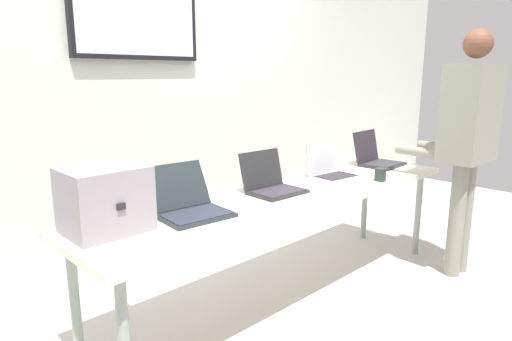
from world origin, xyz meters
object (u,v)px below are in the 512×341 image
(workbench, at_px, (289,199))
(laptop_station_1, at_px, (271,183))
(laptop_station_2, at_px, (330,170))
(coffee_mug, at_px, (380,175))
(equipment_box, at_px, (105,200))
(laptop_station_0, at_px, (189,204))
(person, at_px, (468,131))
(laptop_station_3, at_px, (376,157))

(workbench, relative_size, laptop_station_1, 8.19)
(laptop_station_2, distance_m, coffee_mug, 0.35)
(laptop_station_2, bearing_deg, coffee_mug, -61.76)
(equipment_box, xyz_separation_m, coffee_mug, (1.84, -0.37, -0.11))
(laptop_station_0, bearing_deg, workbench, -4.66)
(laptop_station_2, bearing_deg, person, -45.21)
(coffee_mug, bearing_deg, laptop_station_2, 118.24)
(laptop_station_1, bearing_deg, laptop_station_0, -179.17)
(laptop_station_3, bearing_deg, person, -87.56)
(equipment_box, distance_m, laptop_station_1, 1.08)
(laptop_station_0, bearing_deg, coffee_mug, -12.41)
(laptop_station_0, height_order, coffee_mug, laptop_station_0)
(laptop_station_3, xyz_separation_m, coffee_mug, (-0.48, -0.32, -0.02))
(laptop_station_2, height_order, coffee_mug, laptop_station_2)
(equipment_box, xyz_separation_m, laptop_station_0, (0.43, -0.06, -0.10))
(workbench, height_order, coffee_mug, coffee_mug)
(laptop_station_0, height_order, laptop_station_2, laptop_station_0)
(laptop_station_3, relative_size, person, 0.21)
(workbench, bearing_deg, person, -27.76)
(laptop_station_2, bearing_deg, laptop_station_3, 1.20)
(equipment_box, height_order, person, person)
(laptop_station_0, bearing_deg, equipment_box, 172.50)
(equipment_box, bearing_deg, laptop_station_3, -1.15)
(laptop_station_0, distance_m, laptop_station_3, 1.89)
(equipment_box, relative_size, laptop_station_1, 1.07)
(workbench, height_order, equipment_box, equipment_box)
(laptop_station_3, bearing_deg, workbench, -176.49)
(laptop_station_1, height_order, laptop_station_2, laptop_station_1)
(person, bearing_deg, coffee_mug, 143.86)
(equipment_box, bearing_deg, laptop_station_0, -7.50)
(laptop_station_2, xyz_separation_m, coffee_mug, (0.16, -0.31, -0.01))
(laptop_station_0, height_order, person, person)
(person, bearing_deg, equipment_box, 162.56)
(laptop_station_1, height_order, laptop_station_3, laptop_station_3)
(workbench, distance_m, laptop_station_2, 0.52)
(workbench, distance_m, equipment_box, 1.19)
(laptop_station_2, height_order, person, person)
(equipment_box, relative_size, coffee_mug, 4.13)
(workbench, height_order, laptop_station_1, laptop_station_1)
(laptop_station_0, distance_m, person, 2.06)
(laptop_station_1, relative_size, laptop_station_3, 0.93)
(workbench, height_order, laptop_station_0, laptop_station_0)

